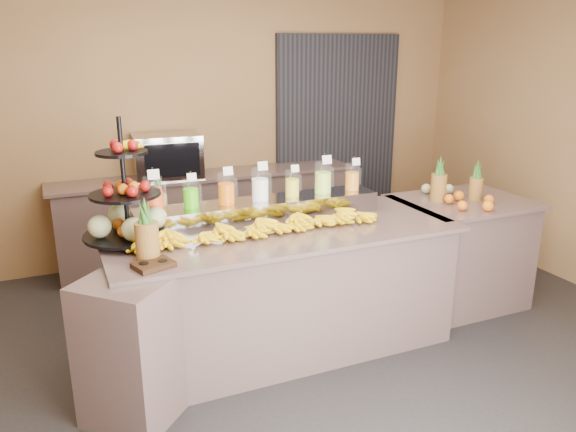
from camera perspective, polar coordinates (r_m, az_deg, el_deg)
ground at (r=4.13m, az=1.23°, el=-14.88°), size 6.00×6.00×0.00m
room_envelope at (r=4.32m, az=-0.79°, el=12.91°), size 6.04×5.02×2.82m
buffet_counter at (r=4.08m, az=-1.76°, el=-7.89°), size 2.75×1.25×0.93m
right_counter at (r=5.09m, az=16.96°, el=-3.47°), size 1.08×0.88×0.93m
back_ledge at (r=5.89m, az=-7.97°, el=-0.12°), size 3.10×0.55×0.93m
pitcher_tray at (r=4.19m, az=-2.82°, el=0.64°), size 1.85×0.30×0.15m
juice_pitcher_orange_a at (r=3.94m, az=-13.51°, el=1.90°), size 0.13×0.14×0.32m
juice_pitcher_green at (r=4.00m, az=-9.84°, el=2.08°), size 0.11×0.12×0.27m
juice_pitcher_orange_b at (r=4.06m, az=-6.29°, el=2.59°), size 0.12×0.13×0.30m
juice_pitcher_milk at (r=4.14m, az=-2.86°, el=3.04°), size 0.13×0.13×0.31m
juice_pitcher_lemon at (r=4.24m, az=0.43°, el=3.16°), size 0.11×0.11×0.26m
juice_pitcher_lime at (r=4.35m, az=3.57°, el=3.72°), size 0.13×0.14×0.32m
juice_pitcher_orange_c at (r=4.47m, az=6.54°, el=3.82°), size 0.11×0.12×0.27m
banana_heap at (r=3.89m, az=-2.85°, el=-0.86°), size 1.80×0.16×0.15m
fruit_stand at (r=3.84m, az=-15.54°, el=0.62°), size 0.72×0.72×0.82m
condiment_caddy at (r=3.40m, az=-13.51°, el=-4.85°), size 0.26×0.23×0.03m
pineapple_left_a at (r=3.47m, az=-14.14°, el=-2.10°), size 0.14×0.14×0.40m
pineapple_left_b at (r=4.16m, az=-12.97°, el=1.03°), size 0.12×0.12×0.38m
right_fruit_pile at (r=4.83m, az=17.32°, el=2.07°), size 0.43×0.41×0.23m
oven_warmer at (r=5.64m, az=-12.17°, el=5.98°), size 0.67×0.49×0.43m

